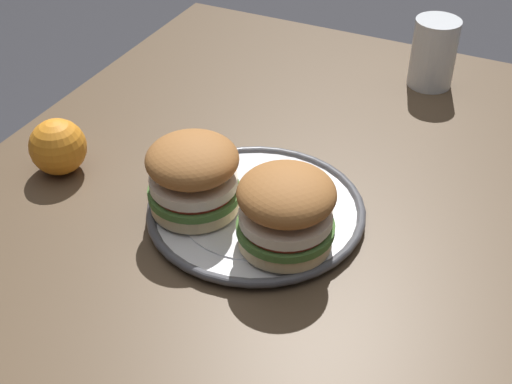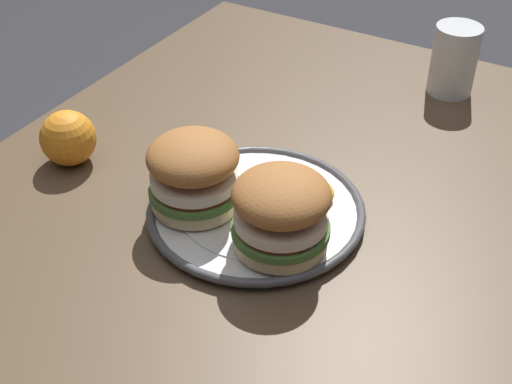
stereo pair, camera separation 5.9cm
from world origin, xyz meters
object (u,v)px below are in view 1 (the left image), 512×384
sandwich_half_right (193,175)px  drinking_glass (433,57)px  whole_orange (58,147)px  dinner_plate (256,210)px  sandwich_half_left (286,209)px  dining_table (226,284)px

sandwich_half_right → drinking_glass: same height
drinking_glass → whole_orange: 0.63m
dinner_plate → drinking_glass: size_ratio=2.46×
sandwich_half_left → sandwich_half_right: (-0.01, -0.13, 0.00)m
sandwich_half_right → dining_table: bearing=82.0°
dining_table → drinking_glass: size_ratio=10.86×
drinking_glass → whole_orange: size_ratio=1.45×
drinking_glass → whole_orange: drinking_glass is taller
sandwich_half_right → drinking_glass: bearing=159.2°
whole_orange → sandwich_half_left: bearing=86.3°
dining_table → whole_orange: 0.31m
drinking_glass → dining_table: bearing=-15.9°
dining_table → whole_orange: (-0.02, -0.27, 0.14)m
sandwich_half_left → sandwich_half_right: bearing=-95.9°
dining_table → sandwich_half_right: 0.17m
dining_table → whole_orange: whole_orange is taller
dinner_plate → drinking_glass: bearing=165.9°
sandwich_half_right → drinking_glass: (-0.49, 0.19, -0.02)m
dinner_plate → whole_orange: 0.30m
dining_table → dinner_plate: size_ratio=4.42×
sandwich_half_left → drinking_glass: same height
dinner_plate → sandwich_half_right: size_ratio=2.09×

